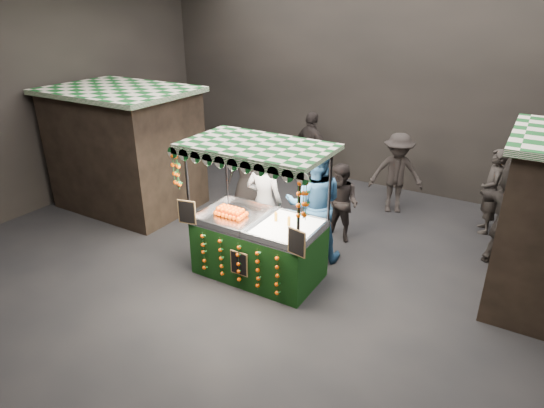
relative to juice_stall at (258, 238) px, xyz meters
The scene contains 13 objects.
ground 0.79m from the juice_stall, ahead, with size 12.00×12.00×0.00m, color black.
market_hall 2.70m from the juice_stall, ahead, with size 12.10×10.10×5.05m.
neighbour_stall_left 4.22m from the juice_stall, 165.28° to the left, with size 3.00×2.20×2.60m.
juice_stall is the anchor object (origin of this frame).
vendor_grey 0.99m from the juice_stall, 115.58° to the left, with size 0.74×0.55×1.86m.
vendor_blue 1.17m from the juice_stall, 62.88° to the left, with size 1.24×1.13×2.07m.
shopper_0 4.39m from the juice_stall, 145.78° to the left, with size 0.81×0.67×1.91m.
shopper_1 1.98m from the juice_stall, 70.50° to the left, with size 0.83×0.70×1.52m.
shopper_2 4.31m from the juice_stall, 104.64° to the left, with size 1.17×0.81×1.84m.
shopper_3 3.87m from the juice_stall, 72.53° to the left, with size 1.29×1.03×1.75m.
shopper_4 2.92m from the juice_stall, 126.88° to the left, with size 0.97×0.95×1.68m.
shopper_5 4.21m from the juice_stall, 34.20° to the left, with size 1.72×1.65×1.95m.
shopper_6 4.77m from the juice_stall, 50.43° to the left, with size 0.53×0.70×1.71m.
Camera 1 is at (3.20, -5.66, 4.24)m, focal length 30.40 mm.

